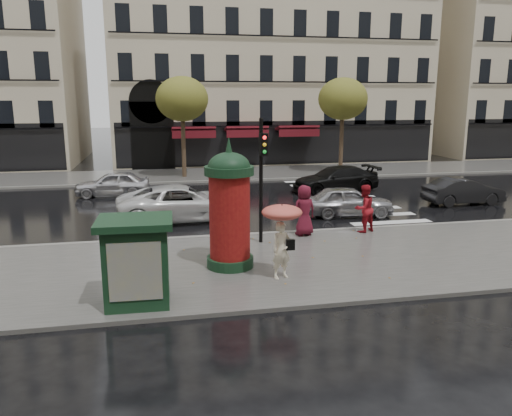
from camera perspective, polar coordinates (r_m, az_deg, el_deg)
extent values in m
plane|color=black|center=(16.61, 2.62, -5.96)|extent=(160.00, 160.00, 0.00)
cube|color=#474744|center=(16.13, 3.05, -6.30)|extent=(90.00, 7.00, 0.12)
cube|color=#474744|center=(34.88, -4.98, 3.85)|extent=(90.00, 6.00, 0.12)
cube|color=slate|center=(19.39, 0.47, -3.02)|extent=(90.00, 0.25, 0.14)
cube|color=slate|center=(31.94, -4.36, 3.09)|extent=(90.00, 0.25, 0.14)
cube|color=silver|center=(27.27, 9.98, 1.18)|extent=(3.60, 11.75, 0.01)
cube|color=#B7A88C|center=(46.59, 0.87, 18.30)|extent=(26.00, 14.00, 20.00)
cylinder|color=#38281C|center=(33.44, -8.30, 7.78)|extent=(0.28, 0.28, 5.20)
ellipsoid|color=#495E1D|center=(33.33, -8.44, 12.24)|extent=(3.40, 3.40, 2.89)
cylinder|color=#38281C|center=(35.78, 9.74, 8.03)|extent=(0.28, 0.28, 5.20)
ellipsoid|color=#495E1D|center=(35.68, 9.90, 12.20)|extent=(3.40, 3.40, 2.89)
imported|color=#F7EBCC|center=(14.43, 2.93, -4.83)|extent=(0.70, 0.57, 1.68)
cylinder|color=black|center=(14.27, 2.96, -2.69)|extent=(0.02, 0.02, 1.06)
ellipsoid|color=red|center=(14.14, 2.98, -0.50)|extent=(1.16, 1.16, 0.41)
cone|color=black|center=(14.09, 2.99, 0.43)|extent=(0.04, 0.04, 0.09)
cube|color=black|center=(14.38, 3.96, -4.21)|extent=(0.25, 0.11, 0.31)
imported|color=maroon|center=(19.80, 12.24, -0.05)|extent=(1.11, 1.01, 1.87)
imported|color=#571120|center=(18.96, 5.52, -0.26)|extent=(1.06, 0.82, 1.94)
cylinder|color=black|center=(15.62, -2.97, -6.10)|extent=(1.45, 1.45, 0.31)
cylinder|color=maroon|center=(15.22, -3.03, -0.92)|extent=(1.24, 1.24, 2.59)
cylinder|color=black|center=(14.96, -3.09, 4.30)|extent=(1.49, 1.49, 0.26)
ellipsoid|color=black|center=(14.95, -3.10, 4.69)|extent=(1.28, 1.28, 0.90)
cone|color=black|center=(14.87, -3.13, 7.26)|extent=(0.21, 0.21, 0.47)
cylinder|color=black|center=(17.70, 0.57, 3.03)|extent=(0.13, 0.13, 4.45)
cube|color=black|center=(17.31, 0.86, 7.27)|extent=(0.30, 0.24, 0.78)
cube|color=black|center=(12.96, -13.46, -6.36)|extent=(1.59, 1.31, 2.04)
cube|color=black|center=(12.65, -13.71, -1.57)|extent=(1.89, 1.61, 0.17)
imported|color=#9A9A9E|center=(22.93, 10.51, 0.77)|extent=(4.20, 2.11, 1.37)
imported|color=black|center=(27.18, 22.64, 1.78)|extent=(4.06, 1.51, 1.33)
imported|color=silver|center=(21.94, -8.38, 0.58)|extent=(5.78, 2.95, 1.56)
imported|color=black|center=(28.79, 9.05, 3.27)|extent=(5.23, 2.66, 1.45)
imported|color=silver|center=(28.30, -16.06, 2.69)|extent=(4.04, 1.68, 1.37)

